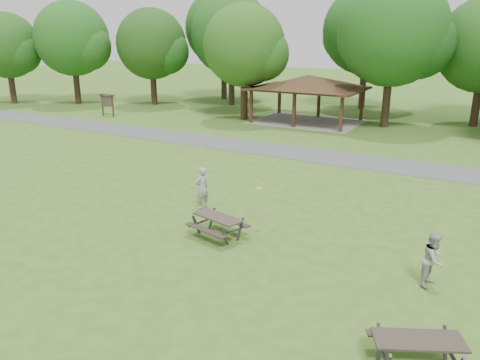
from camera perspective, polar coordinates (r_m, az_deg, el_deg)
name	(u,v)px	position (r m, az deg, el deg)	size (l,w,h in m)	color
ground	(159,241)	(16.71, -9.83, -7.38)	(160.00, 160.00, 0.00)	#3B641C
asphalt_path	(307,154)	(28.29, 8.19, 3.15)	(120.00, 3.20, 0.02)	#4B4B4D
pavilion	(308,84)	(38.39, 8.31, 11.55)	(8.60, 7.01, 3.76)	#362013
notice_board	(107,101)	(42.38, -15.89, 9.24)	(1.60, 0.30, 1.88)	#3E2616
tree_row_a	(73,41)	(50.52, -19.68, 15.68)	(7.56, 7.20, 9.97)	black
tree_row_b	(152,46)	(48.20, -10.64, 15.74)	(7.14, 6.80, 9.28)	black
tree_row_c	(232,37)	(47.04, -0.94, 17.05)	(8.19, 7.80, 10.67)	black
tree_row_d	(245,48)	(38.95, 0.65, 15.81)	(6.93, 6.60, 9.27)	black
tree_row_e	(394,35)	(37.44, 18.27, 16.45)	(8.40, 8.00, 11.02)	black
tree_deep_a	(224,31)	(51.58, -1.91, 17.75)	(8.40, 8.00, 11.38)	#322116
tree_deep_b	(368,33)	(46.15, 15.34, 16.88)	(8.40, 8.00, 11.13)	#332116
tree_flank_left	(7,47)	(53.39, -26.50, 14.26)	(6.72, 6.40, 8.93)	black
picnic_table_middle	(218,221)	(16.61, -2.71, -5.04)	(2.15, 1.87, 0.81)	#322A24
picnic_table_far	(418,347)	(11.20, 20.88, -18.44)	(2.36, 2.18, 0.82)	#2C2620
frisbee_in_flight	(259,188)	(17.12, 2.33, -1.02)	(0.32, 0.32, 0.02)	gold
frisbee_thrower	(202,188)	(19.25, -4.64, -0.95)	(0.64, 0.42, 1.76)	#99999C
frisbee_catcher	(433,259)	(14.56, 22.51, -8.94)	(0.78, 0.61, 1.61)	#A2A2A5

